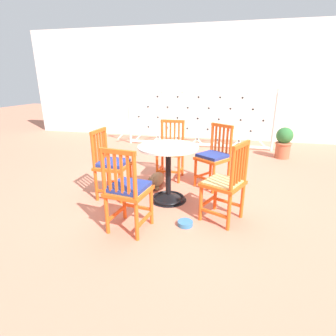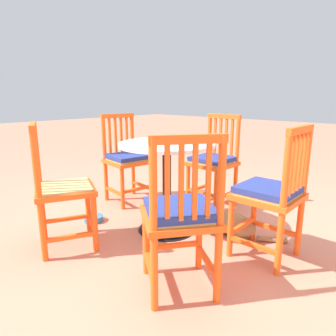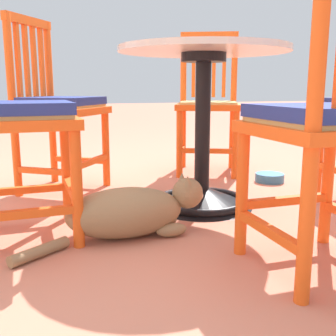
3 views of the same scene
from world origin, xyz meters
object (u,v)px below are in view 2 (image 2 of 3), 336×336
object	(u,v)px
orange_chair_near_fence	(126,159)
orange_chair_by_planter	(180,216)
orange_chair_tucked_in	(214,162)
orange_chair_facing_out	(61,190)
tabby_cat	(226,221)
orange_chair_at_corner	(271,195)
pet_water_bowl	(94,218)
cafe_table	(167,197)

from	to	relation	value
orange_chair_near_fence	orange_chair_by_planter	size ratio (longest dim) A/B	1.00
orange_chair_tucked_in	orange_chair_facing_out	xyz separation A→B (m)	(1.48, -0.30, -0.01)
orange_chair_by_planter	tabby_cat	distance (m)	0.91
tabby_cat	orange_chair_at_corner	bearing A→B (deg)	72.22
orange_chair_near_fence	tabby_cat	xyz separation A→B (m)	(-0.05, 1.19, -0.35)
orange_chair_near_fence	orange_chair_facing_out	xyz separation A→B (m)	(0.96, 0.44, -0.01)
pet_water_bowl	orange_chair_near_fence	bearing A→B (deg)	-159.85
cafe_table	orange_chair_tucked_in	distance (m)	0.77
pet_water_bowl	orange_chair_by_planter	bearing A→B (deg)	80.28
orange_chair_facing_out	pet_water_bowl	distance (m)	0.61
orange_chair_near_fence	orange_chair_by_planter	xyz separation A→B (m)	(0.77, 1.40, 0.00)
orange_chair_facing_out	orange_chair_at_corner	size ratio (longest dim) A/B	1.00
cafe_table	orange_chair_facing_out	world-z (taller)	orange_chair_facing_out
cafe_table	orange_chair_by_planter	size ratio (longest dim) A/B	0.83
orange_chair_tucked_in	pet_water_bowl	size ratio (longest dim) A/B	5.36
orange_chair_facing_out	pet_water_bowl	size ratio (longest dim) A/B	5.36
orange_chair_tucked_in	orange_chair_at_corner	xyz separation A→B (m)	(0.60, 0.87, 0.00)
orange_chair_at_corner	pet_water_bowl	size ratio (longest dim) A/B	5.36
orange_chair_by_planter	pet_water_bowl	bearing A→B (deg)	-99.72
orange_chair_tucked_in	orange_chair_by_planter	xyz separation A→B (m)	(1.29, 0.66, 0.00)
orange_chair_facing_out	tabby_cat	distance (m)	1.31
orange_chair_by_planter	pet_water_bowl	size ratio (longest dim) A/B	5.36
orange_chair_tucked_in	cafe_table	bearing A→B (deg)	4.71
cafe_table	orange_chair_near_fence	bearing A→B (deg)	-106.53
orange_chair_facing_out	pet_water_bowl	world-z (taller)	orange_chair_facing_out
orange_chair_by_planter	tabby_cat	size ratio (longest dim) A/B	1.25
orange_chair_near_fence	orange_chair_at_corner	distance (m)	1.60
orange_chair_facing_out	pet_water_bowl	bearing A→B (deg)	-149.97
cafe_table	orange_chair_near_fence	xyz separation A→B (m)	(-0.24, -0.80, 0.16)
orange_chair_tucked_in	pet_water_bowl	xyz separation A→B (m)	(1.08, -0.53, -0.42)
orange_chair_facing_out	orange_chair_at_corner	distance (m)	1.46
orange_chair_by_planter	tabby_cat	xyz separation A→B (m)	(-0.81, -0.20, -0.35)
tabby_cat	pet_water_bowl	bearing A→B (deg)	-58.25
orange_chair_by_planter	pet_water_bowl	world-z (taller)	orange_chair_by_planter
orange_chair_by_planter	orange_chair_at_corner	size ratio (longest dim) A/B	1.00
cafe_table	orange_chair_facing_out	distance (m)	0.82
orange_chair_near_fence	tabby_cat	size ratio (longest dim) A/B	1.25
orange_chair_by_planter	orange_chair_at_corner	xyz separation A→B (m)	(-0.68, 0.20, 0.00)
cafe_table	orange_chair_near_fence	world-z (taller)	orange_chair_near_fence
orange_chair_facing_out	orange_chair_by_planter	xyz separation A→B (m)	(-0.19, 0.96, 0.01)
orange_chair_tucked_in	tabby_cat	xyz separation A→B (m)	(0.47, 0.46, -0.35)
cafe_table	orange_chair_at_corner	world-z (taller)	orange_chair_at_corner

